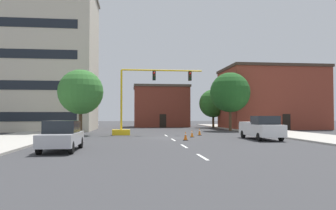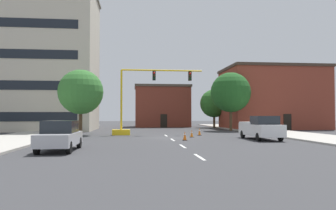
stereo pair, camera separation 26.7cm
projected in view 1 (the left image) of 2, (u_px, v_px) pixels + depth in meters
The scene contains 19 objects.
ground_plane at pixel (169, 137), 29.68m from camera, with size 160.00×160.00×0.00m, color #38383A.
sidewalk_left at pixel (46, 133), 36.16m from camera, with size 6.00×56.00×0.14m, color #B2ADA3.
sidewalk_right at pixel (267, 131), 39.10m from camera, with size 6.00×56.00×0.14m, color #B2ADA3.
lane_stripe_seg_0 at pixel (202, 157), 15.78m from camera, with size 0.16×2.40×0.01m, color silver.
lane_stripe_seg_1 at pixel (184, 146), 21.24m from camera, with size 0.16×2.40×0.01m, color silver.
lane_stripe_seg_2 at pixel (173, 140), 26.70m from camera, with size 0.16×2.40×0.01m, color silver.
lane_stripe_seg_3 at pixel (166, 136), 32.16m from camera, with size 0.16×2.40×0.01m, color silver.
building_tall_left at pixel (36, 60), 43.33m from camera, with size 15.89×11.41×18.90m.
building_brick_center at pixel (161, 106), 56.37m from camera, with size 9.51×7.62×7.17m.
building_row_right at pixel (271, 98), 48.50m from camera, with size 14.13×10.01×9.17m.
traffic_signal_gantry at pixel (133, 113), 33.25m from camera, with size 9.36×1.20×6.83m.
tree_right_mid at pixel (230, 92), 41.78m from camera, with size 5.19×5.19×7.61m.
tree_right_far at pixel (213, 103), 52.39m from camera, with size 4.57×4.57×6.24m.
tree_left_near at pixel (81, 92), 32.46m from camera, with size 4.53×4.53×6.67m.
pickup_truck_white at pixel (261, 128), 27.01m from camera, with size 2.04×5.41×1.99m.
sedan_silver_near_left at pixel (62, 135), 18.44m from camera, with size 1.89×4.51×1.74m.
traffic_cone_roadside_a at pixel (186, 136), 26.06m from camera, with size 0.36×0.36×0.76m.
traffic_cone_roadside_b at pixel (192, 134), 29.79m from camera, with size 0.36×0.36×0.69m.
traffic_cone_roadside_c at pixel (199, 132), 32.42m from camera, with size 0.36×0.36×0.77m.
Camera 1 is at (-3.48, -29.56, 2.07)m, focal length 34.37 mm.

